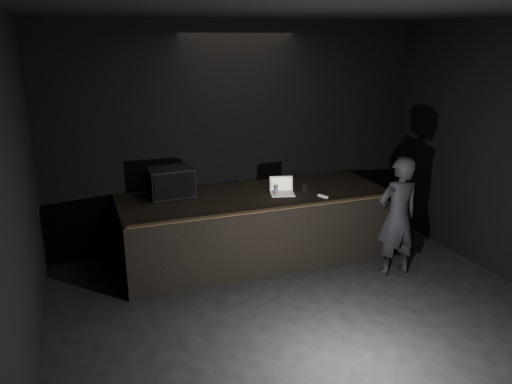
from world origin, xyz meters
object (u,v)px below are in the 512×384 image
object	(u,v)px
stage_riser	(256,226)
beer_can	(276,190)
laptop	(282,189)
stage_monitor	(171,182)
person	(398,217)

from	to	relation	value
stage_riser	beer_can	world-z (taller)	beer_can
stage_riser	laptop	distance (m)	0.69
stage_monitor	beer_can	size ratio (longest dim) A/B	4.09
stage_riser	laptop	xyz separation A→B (m)	(0.39, -0.08, 0.56)
stage_monitor	stage_riser	bearing A→B (deg)	-19.08
beer_can	person	size ratio (longest dim) A/B	0.09
laptop	stage_riser	bearing A→B (deg)	-175.77
stage_riser	laptop	world-z (taller)	laptop
beer_can	stage_monitor	bearing A→B (deg)	162.10
laptop	stage_monitor	bearing A→B (deg)	179.80
beer_can	person	bearing A→B (deg)	-38.42
stage_riser	beer_can	bearing A→B (deg)	-22.45
laptop	person	world-z (taller)	person
person	laptop	bearing A→B (deg)	-40.68
stage_riser	stage_monitor	size ratio (longest dim) A/B	6.12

